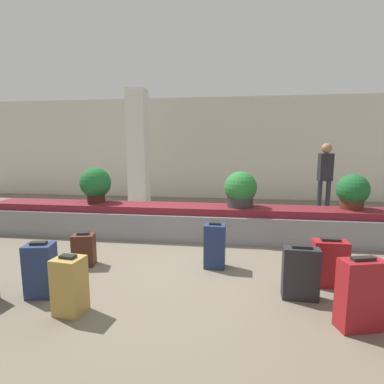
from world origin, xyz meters
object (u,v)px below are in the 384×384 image
suitcase_1 (84,250)px  suitcase_2 (300,273)px  suitcase_6 (215,246)px  suitcase_0 (360,295)px  potted_plant_1 (96,184)px  suitcase_7 (41,270)px  traveler_0 (325,172)px  suitcase_5 (329,263)px  potted_plant_2 (353,192)px  potted_plant_0 (240,190)px  suitcase_4 (70,285)px  pillar (138,149)px

suitcase_1 → suitcase_2: 2.86m
suitcase_2 → suitcase_6: (-0.98, 0.74, 0.02)m
suitcase_0 → potted_plant_1: potted_plant_1 is taller
suitcase_2 → suitcase_7: (-2.85, -0.32, 0.01)m
suitcase_0 → suitcase_6: suitcase_0 is taller
suitcase_2 → traveler_0: traveler_0 is taller
suitcase_1 → suitcase_5: suitcase_5 is taller
potted_plant_2 → traveler_0: size_ratio=0.34×
potted_plant_0 → potted_plant_1: 2.74m
suitcase_6 → potted_plant_2: 2.74m
suitcase_2 → suitcase_4: bearing=-163.0°
suitcase_4 → potted_plant_1: potted_plant_1 is taller
potted_plant_2 → potted_plant_0: bearing=-177.9°
potted_plant_0 → pillar: bearing=134.9°
pillar → suitcase_2: size_ratio=5.30×
suitcase_6 → suitcase_2: bearing=-34.4°
pillar → suitcase_7: (0.51, -5.17, -1.30)m
suitcase_1 → potted_plant_1: 1.83m
pillar → suitcase_2: 6.04m
suitcase_2 → suitcase_6: 1.23m
suitcase_2 → suitcase_6: suitcase_6 is taller
potted_plant_0 → suitcase_5: bearing=-59.2°
suitcase_1 → suitcase_4: size_ratio=0.78×
traveler_0 → suitcase_4: bearing=42.9°
pillar → potted_plant_1: (0.00, -2.69, -0.65)m
suitcase_1 → suitcase_5: (3.22, -0.20, 0.06)m
suitcase_2 → suitcase_1: bearing=170.9°
suitcase_0 → potted_plant_1: size_ratio=1.03×
suitcase_2 → potted_plant_2: size_ratio=1.01×
potted_plant_0 → potted_plant_2: (1.90, 0.07, -0.00)m
suitcase_1 → suitcase_2: bearing=-23.5°
potted_plant_0 → potted_plant_2: 1.90m
potted_plant_0 → suitcase_6: bearing=-105.3°
suitcase_4 → suitcase_6: (1.36, 1.35, 0.02)m
suitcase_6 → traveler_0: (2.45, 3.64, 0.75)m
suitcase_6 → pillar: bearing=122.8°
suitcase_0 → traveler_0: 5.05m
traveler_0 → pillar: bearing=-15.2°
suitcase_5 → traveler_0: size_ratio=0.34×
pillar → potted_plant_2: (4.64, -2.69, -0.70)m
pillar → suitcase_2: pillar is taller
suitcase_7 → potted_plant_0: size_ratio=0.99×
potted_plant_1 → suitcase_4: bearing=-69.9°
suitcase_6 → traveler_0: traveler_0 is taller
suitcase_5 → pillar: bearing=130.0°
suitcase_6 → potted_plant_2: potted_plant_2 is taller
pillar → suitcase_4: (1.02, -5.45, -1.31)m
pillar → potted_plant_1: size_ratio=4.77×
suitcase_1 → potted_plant_0: size_ratio=0.75×
suitcase_1 → suitcase_6: bearing=-6.6°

